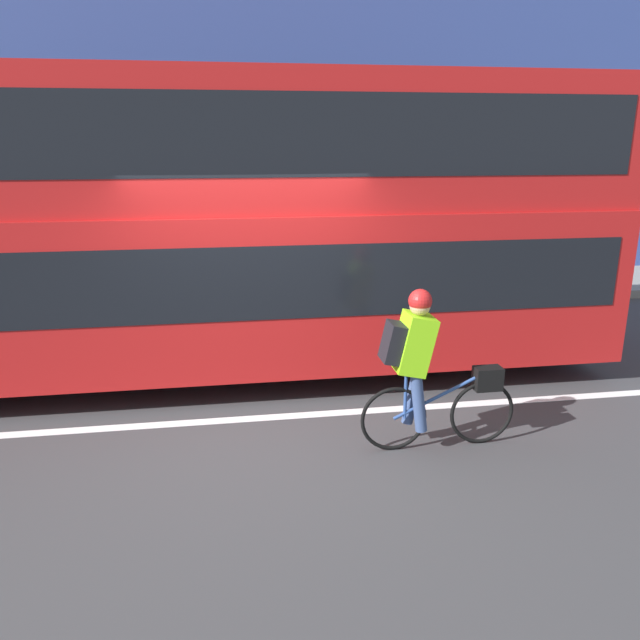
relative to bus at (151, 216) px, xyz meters
name	(u,v)px	position (x,y,z in m)	size (l,w,h in m)	color
ground_plane	(255,422)	(1.07, -1.57, -1.97)	(80.00, 80.00, 0.00)	#38383A
road_center_line	(255,418)	(1.07, -1.49, -1.96)	(50.00, 0.14, 0.01)	silver
sidewalk_curb	(239,296)	(1.07, 3.66, -1.89)	(60.00, 2.13, 0.15)	gray
building_facade	(230,107)	(1.07, 4.87, 1.45)	(60.00, 0.30, 6.84)	#33478C
bus	(151,216)	(0.00, 0.00, 0.00)	(10.89, 2.43, 3.54)	black
cyclist_on_bike	(424,364)	(2.59, -2.38, -1.12)	(1.51, 0.32, 1.56)	black
trash_bin	(491,258)	(5.86, 3.55, -1.31)	(0.54, 0.54, 1.02)	#515156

